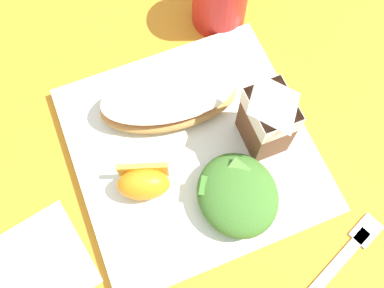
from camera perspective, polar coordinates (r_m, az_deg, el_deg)
name	(u,v)px	position (r m, az deg, el deg)	size (l,w,h in m)	color
ground	(192,152)	(0.54, 0.00, -1.02)	(3.00, 3.00, 0.00)	orange
white_plate	(192,149)	(0.53, 0.00, -0.71)	(0.28, 0.28, 0.02)	white
cheesy_pizza_bread	(169,100)	(0.53, -3.14, 5.92)	(0.11, 0.18, 0.04)	tan
green_salad_pile	(237,195)	(0.48, 6.05, -6.70)	(0.10, 0.09, 0.04)	#3D7028
milk_carton	(269,116)	(0.48, 10.15, 3.67)	(0.06, 0.04, 0.11)	brown
orange_wedge_front	(143,182)	(0.49, -6.48, -5.10)	(0.05, 0.07, 0.04)	orange
paper_napkin	(37,266)	(0.53, -19.91, -15.02)	(0.11, 0.11, 0.00)	white
metal_fork	(334,268)	(0.53, 18.35, -15.33)	(0.09, 0.18, 0.01)	silver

